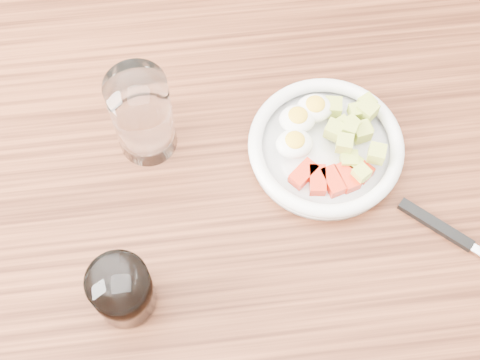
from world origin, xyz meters
name	(u,v)px	position (x,y,z in m)	size (l,w,h in m)	color
ground	(245,328)	(0.00, 0.00, 0.00)	(4.00, 4.00, 0.00)	brown
dining_table	(248,225)	(0.00, 0.00, 0.67)	(1.50, 0.90, 0.77)	brown
bowl	(326,144)	(0.11, 0.05, 0.79)	(0.20, 0.20, 0.05)	white
fork	(456,237)	(0.25, -0.09, 0.77)	(0.17, 0.15, 0.01)	black
water_glass	(142,115)	(-0.12, 0.09, 0.84)	(0.08, 0.08, 0.13)	white
coffee_glass	(122,291)	(-0.16, -0.12, 0.81)	(0.07, 0.07, 0.08)	white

